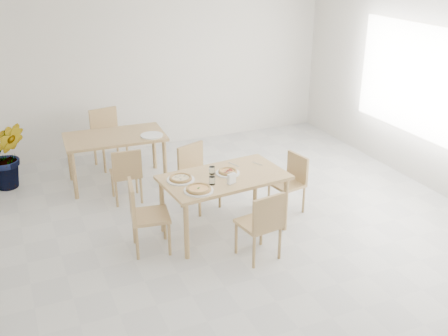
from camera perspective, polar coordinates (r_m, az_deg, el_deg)
name	(u,v)px	position (r m, az deg, el deg)	size (l,w,h in m)	color
room	(436,86)	(7.95, 22.03, 8.25)	(7.28, 7.00, 7.00)	silver
main_table	(224,182)	(6.35, 0.00, -1.56)	(1.56, 0.98, 0.75)	tan
chair_south	(263,222)	(5.87, 4.22, -5.83)	(0.47, 0.47, 0.84)	tan
chair_north	(196,172)	(7.06, -3.05, -0.42)	(0.55, 0.55, 0.87)	tan
chair_west	(143,212)	(6.09, -8.83, -4.74)	(0.49, 0.49, 0.87)	tan
chair_east	(291,179)	(7.01, 7.33, -1.19)	(0.45, 0.45, 0.78)	tan
plate_margherita	(199,191)	(5.94, -2.78, -2.47)	(0.34, 0.34, 0.02)	white
plate_mushroom	(181,180)	(6.22, -4.74, -1.29)	(0.33, 0.33, 0.02)	white
plate_pepperoni	(228,173)	(6.38, 0.40, -0.55)	(0.29, 0.29, 0.02)	white
pizza_margherita	(199,189)	(5.93, -2.79, -2.27)	(0.35, 0.35, 0.03)	tan
pizza_mushroom	(181,178)	(6.21, -4.75, -1.10)	(0.32, 0.32, 0.03)	tan
pizza_pepperoni	(228,171)	(6.37, 0.40, -0.36)	(0.29, 0.29, 0.03)	tan
tumbler_a	(212,170)	(6.36, -1.31, -0.25)	(0.07, 0.07, 0.09)	white
tumbler_b	(212,180)	(6.09, -1.30, -1.37)	(0.07, 0.07, 0.10)	white
napkin_holder	(232,179)	(6.09, 0.83, -1.22)	(0.13, 0.09, 0.13)	silver
fork_a	(234,165)	(6.63, 1.06, 0.37)	(0.02, 0.19, 0.01)	silver
fork_b	(257,164)	(6.67, 3.66, 0.46)	(0.01, 0.17, 0.01)	silver
second_table	(115,141)	(7.85, -11.77, 2.88)	(1.48, 0.90, 0.75)	tan
chair_back_s	(126,172)	(7.27, -10.58, -0.39)	(0.42, 0.42, 0.80)	tan
chair_back_n	(107,133)	(8.60, -12.58, 3.70)	(0.53, 0.53, 0.92)	tan
plate_empty	(152,135)	(7.71, -7.87, 3.54)	(0.33, 0.33, 0.02)	white
potted_plant	(7,156)	(8.22, -22.52, 1.24)	(0.55, 0.44, 1.00)	#216E21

